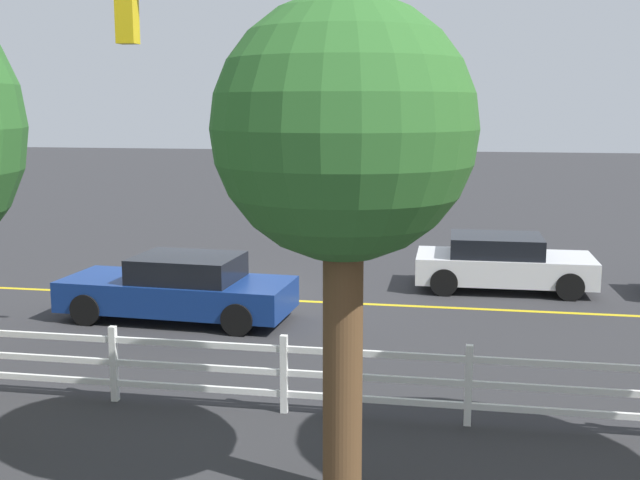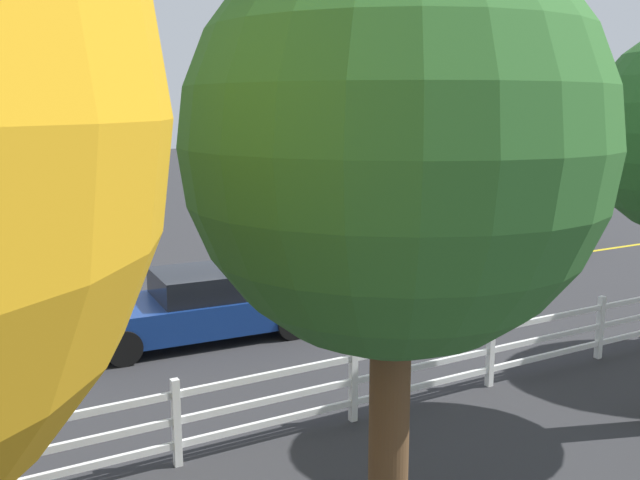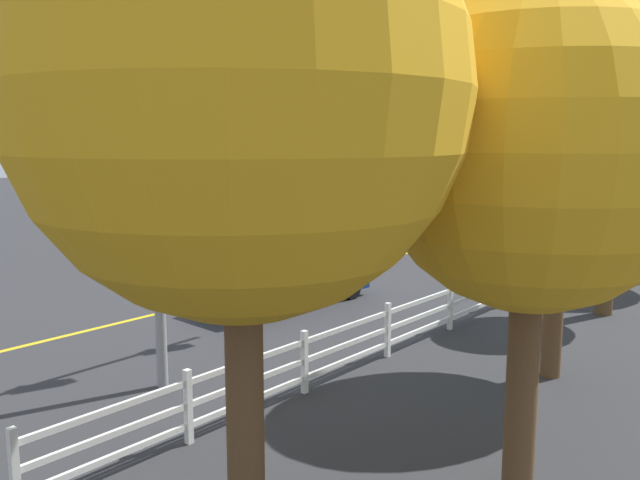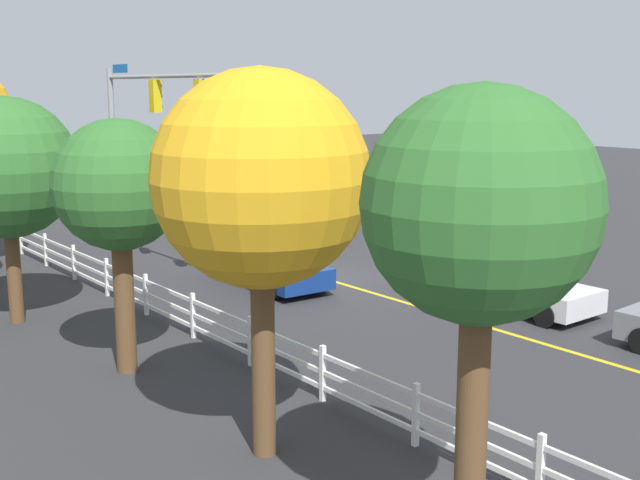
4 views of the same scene
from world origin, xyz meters
name	(u,v)px [view 2 (image 2 of 4)]	position (x,y,z in m)	size (l,w,h in m)	color
ground_plane	(183,311)	(0.00, 0.00, 0.00)	(120.00, 120.00, 0.00)	#2D2D30
lane_center_stripe	(338,288)	(-4.00, 0.00, 0.00)	(28.00, 0.16, 0.01)	gold
car_0	(374,240)	(-6.42, -2.03, 0.65)	(4.17, 2.04, 1.31)	silver
car_1	(517,223)	(-12.10, -2.07, 0.71)	(4.76, 2.03, 1.47)	slate
car_2	(201,305)	(0.24, 1.92, 0.65)	(4.81, 2.12, 1.34)	navy
white_rail_fence	(490,350)	(-3.00, 6.48, 0.60)	(26.10, 0.10, 1.15)	white
tree_1	(395,147)	(1.10, 9.50, 4.11)	(3.66, 3.66, 5.96)	brown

